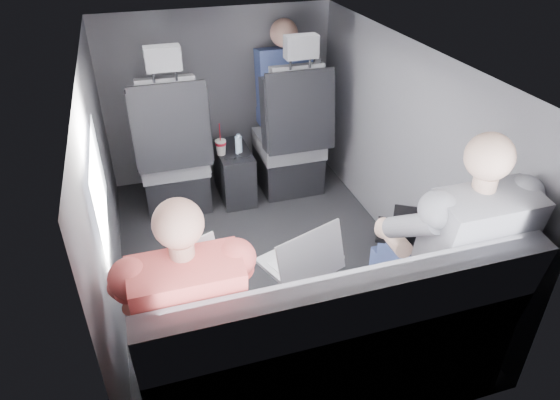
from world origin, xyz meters
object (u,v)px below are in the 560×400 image
object	(u,v)px
water_bottle	(239,145)
passenger_rear_right	(449,252)
center_console	(234,173)
rear_bench	(330,350)
laptop_black	(414,232)
front_seat_right	(291,144)
soda_cup	(221,147)
front_seat_left	(174,160)
laptop_white	(181,276)
passenger_front_right	(284,89)
laptop_silver	(304,258)
passenger_rear_left	(188,313)

from	to	relation	value
water_bottle	passenger_rear_right	size ratio (longest dim) A/B	0.12
center_console	water_bottle	bearing A→B (deg)	-65.87
rear_bench	laptop_black	distance (m)	0.72
front_seat_right	soda_cup	xyz separation A→B (m)	(-0.55, -0.01, 0.06)
front_seat_left	laptop_white	bearing A→B (deg)	-94.89
passenger_rear_right	center_console	bearing A→B (deg)	108.28
soda_cup	passenger_front_right	bearing A→B (deg)	25.14
rear_bench	laptop_silver	bearing A→B (deg)	96.99
passenger_rear_left	passenger_rear_right	world-z (taller)	passenger_rear_right
front_seat_left	laptop_black	bearing A→B (deg)	-57.56
front_seat_right	passenger_rear_left	distance (m)	2.10
front_seat_right	water_bottle	xyz separation A→B (m)	(-0.42, -0.03, 0.07)
front_seat_left	soda_cup	size ratio (longest dim) A/B	5.13
front_seat_left	laptop_black	size ratio (longest dim) A/B	3.05
laptop_silver	passenger_rear_right	xyz separation A→B (m)	(0.64, -0.18, 0.02)
soda_cup	water_bottle	bearing A→B (deg)	-7.82
center_console	passenger_rear_right	world-z (taller)	passenger_rear_right
front_seat_left	laptop_white	size ratio (longest dim) A/B	2.70
rear_bench	soda_cup	distance (m)	1.90
front_seat_left	laptop_black	distance (m)	1.89
center_console	laptop_black	xyz separation A→B (m)	(0.56, -1.63, 0.43)
water_bottle	laptop_silver	distance (m)	1.61
laptop_white	laptop_black	world-z (taller)	laptop_white
water_bottle	front_seat_left	bearing A→B (deg)	176.65
front_seat_left	center_console	distance (m)	0.49
rear_bench	passenger_rear_right	bearing A→B (deg)	8.77
center_console	laptop_white	bearing A→B (deg)	-109.76
center_console	water_bottle	world-z (taller)	water_bottle
center_console	rear_bench	size ratio (longest dim) A/B	0.30
front_seat_left	rear_bench	distance (m)	1.96
passenger_rear_right	passenger_front_right	world-z (taller)	passenger_rear_right
laptop_silver	soda_cup	bearing A→B (deg)	92.35
rear_bench	passenger_rear_right	distance (m)	0.71
front_seat_left	laptop_white	xyz separation A→B (m)	(-0.14, -1.59, 0.24)
front_seat_left	center_console	world-z (taller)	front_seat_left
rear_bench	water_bottle	bearing A→B (deg)	89.07
laptop_white	laptop_black	xyz separation A→B (m)	(1.14, 0.00, -0.01)
water_bottle	laptop_white	distance (m)	1.69
center_console	laptop_black	world-z (taller)	laptop_black
laptop_silver	front_seat_left	bearing A→B (deg)	104.35
passenger_rear_left	laptop_silver	bearing A→B (deg)	17.80
laptop_silver	laptop_white	bearing A→B (deg)	176.19
water_bottle	passenger_rear_right	bearing A→B (deg)	-71.95
front_seat_right	laptop_silver	xyz separation A→B (m)	(-0.48, -1.63, 0.23)
front_seat_right	laptop_black	size ratio (longest dim) A/B	3.05
soda_cup	laptop_black	xyz separation A→B (m)	(0.66, -1.58, 0.17)
laptop_white	rear_bench	bearing A→B (deg)	-27.93
laptop_silver	passenger_rear_right	bearing A→B (deg)	-15.59
water_bottle	laptop_black	world-z (taller)	laptop_black
laptop_silver	passenger_rear_right	distance (m)	0.67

